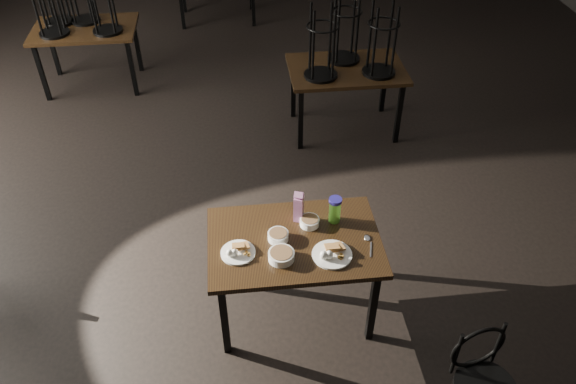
{
  "coord_description": "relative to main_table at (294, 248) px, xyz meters",
  "views": [
    {
      "loc": [
        -0.45,
        -4.33,
        3.5
      ],
      "look_at": [
        -0.1,
        -1.18,
        0.85
      ],
      "focal_mm": 35.0,
      "sensor_mm": 36.0,
      "label": 1
    }
  ],
  "objects": [
    {
      "name": "spoon",
      "position": [
        0.5,
        -0.06,
        0.08
      ],
      "size": [
        0.06,
        0.22,
        0.01
      ],
      "color": "silver",
      "rests_on": "main_table"
    },
    {
      "name": "bowl_big",
      "position": [
        -0.11,
        -0.17,
        0.11
      ],
      "size": [
        0.18,
        0.18,
        0.06
      ],
      "color": "white",
      "rests_on": "main_table"
    },
    {
      "name": "bowl_far",
      "position": [
        0.13,
        0.14,
        0.11
      ],
      "size": [
        0.14,
        0.14,
        0.06
      ],
      "color": "white",
      "rests_on": "main_table"
    },
    {
      "name": "plate_left",
      "position": [
        -0.4,
        -0.09,
        0.1
      ],
      "size": [
        0.24,
        0.24,
        0.08
      ],
      "color": "white",
      "rests_on": "main_table"
    },
    {
      "name": "bentwood_chair",
      "position": [
        1.02,
        -1.0,
        -0.2
      ],
      "size": [
        0.4,
        0.39,
        0.8
      ],
      "rotation": [
        0.0,
        0.0,
        0.17
      ],
      "color": "black",
      "rests_on": "ground"
    },
    {
      "name": "plate_right",
      "position": [
        0.23,
        -0.18,
        0.1
      ],
      "size": [
        0.27,
        0.27,
        0.09
      ],
      "color": "white",
      "rests_on": "main_table"
    },
    {
      "name": "bg_table_right",
      "position": [
        0.84,
        2.44,
        0.11
      ],
      "size": [
        1.2,
        0.8,
        1.48
      ],
      "color": "black",
      "rests_on": "ground"
    },
    {
      "name": "juice_carton",
      "position": [
        0.05,
        0.2,
        0.2
      ],
      "size": [
        0.08,
        0.08,
        0.26
      ],
      "color": "#9A1C7A",
      "rests_on": "main_table"
    },
    {
      "name": "water_bottle",
      "position": [
        0.31,
        0.16,
        0.18
      ],
      "size": [
        0.11,
        0.11,
        0.2
      ],
      "color": "#77EE46",
      "rests_on": "main_table"
    },
    {
      "name": "bg_table_left",
      "position": [
        -2.07,
        3.79,
        0.13
      ],
      "size": [
        1.2,
        0.8,
        1.48
      ],
      "color": "black",
      "rests_on": "ground"
    },
    {
      "name": "main_table",
      "position": [
        0.0,
        0.0,
        0.0
      ],
      "size": [
        1.2,
        0.8,
        0.75
      ],
      "color": "black",
      "rests_on": "ground"
    },
    {
      "name": "bowl_near",
      "position": [
        -0.11,
        0.02,
        0.11
      ],
      "size": [
        0.14,
        0.14,
        0.06
      ],
      "color": "white",
      "rests_on": "main_table"
    }
  ]
}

